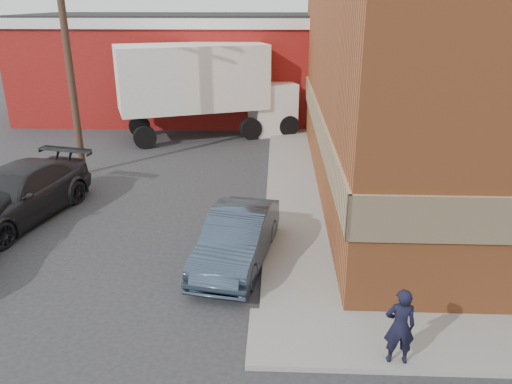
% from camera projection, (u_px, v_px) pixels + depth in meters
% --- Properties ---
extents(ground, '(90.00, 90.00, 0.00)m').
position_uv_depth(ground, '(273.00, 314.00, 10.76)').
color(ground, '#28282B').
rests_on(ground, ground).
extents(sidewalk_west, '(1.80, 18.00, 0.12)m').
position_uv_depth(sidewalk_west, '(291.00, 175.00, 19.10)').
color(sidewalk_west, gray).
rests_on(sidewalk_west, ground).
extents(warehouse, '(16.30, 8.30, 5.60)m').
position_uv_depth(warehouse, '(173.00, 65.00, 28.62)').
color(warehouse, maroon).
rests_on(warehouse, ground).
extents(utility_pole, '(2.00, 0.26, 9.00)m').
position_uv_depth(utility_pole, '(67.00, 47.00, 17.74)').
color(utility_pole, '#463023').
rests_on(utility_pole, ground).
extents(man, '(0.56, 0.38, 1.52)m').
position_uv_depth(man, '(400.00, 326.00, 8.91)').
color(man, black).
rests_on(man, sidewalk_south).
extents(sedan, '(2.16, 4.38, 1.38)m').
position_uv_depth(sedan, '(237.00, 238.00, 12.63)').
color(sedan, '#2E3C4E').
rests_on(sedan, ground).
extents(suv_b, '(3.48, 5.94, 1.62)m').
position_uv_depth(suv_b, '(16.00, 195.00, 15.10)').
color(suv_b, '#262628').
rests_on(suv_b, ground).
extents(box_truck, '(9.30, 5.64, 4.41)m').
position_uv_depth(box_truck, '(210.00, 84.00, 23.82)').
color(box_truck, white).
rests_on(box_truck, ground).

